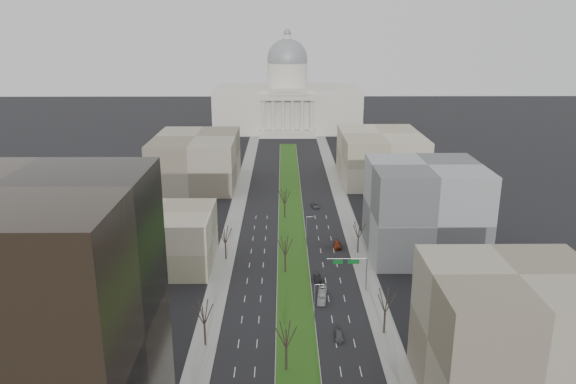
{
  "coord_description": "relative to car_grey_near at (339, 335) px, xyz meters",
  "views": [
    {
      "loc": [
        -2.45,
        -44.85,
        58.32
      ],
      "look_at": [
        -1.1,
        106.11,
        12.59
      ],
      "focal_mm": 35.0,
      "sensor_mm": 36.0,
      "label": 1
    }
  ],
  "objects": [
    {
      "name": "building_tan_right",
      "position": [
        24.78,
        -18.15,
        10.31
      ],
      "size": [
        26.0,
        24.0,
        22.0
      ],
      "primitive_type": "cube",
      "color": "gray",
      "rests_on": "ground"
    },
    {
      "name": "building_far_left",
      "position": [
        -43.22,
        109.85,
        8.31
      ],
      "size": [
        30.0,
        40.0,
        18.0
      ],
      "primitive_type": "cube",
      "color": "gray",
      "rests_on": "ground"
    },
    {
      "name": "car_black",
      "position": [
        -2.69,
        25.28,
        0.03
      ],
      "size": [
        1.69,
        4.4,
        1.43
      ],
      "primitive_type": "imported",
      "rotation": [
        0.0,
        0.0,
        0.04
      ],
      "color": "black",
      "rests_on": "ground"
    },
    {
      "name": "tree_median_b",
      "position": [
        -10.22,
        29.85,
        6.31
      ],
      "size": [
        5.4,
        5.4,
        9.72
      ],
      "color": "black",
      "rests_on": "ground"
    },
    {
      "name": "ground",
      "position": [
        -8.22,
        69.85,
        -0.69
      ],
      "size": [
        600.0,
        600.0,
        0.0
      ],
      "primitive_type": "plane",
      "color": "black",
      "rests_on": "ground"
    },
    {
      "name": "sidewalk_left",
      "position": [
        -25.72,
        44.85,
        -0.62
      ],
      "size": [
        5.0,
        330.0,
        0.15
      ],
      "primitive_type": "cube",
      "color": "gray",
      "rests_on": "ground"
    },
    {
      "name": "tree_right_far",
      "position": [
        8.98,
        41.85,
        5.84
      ],
      "size": [
        5.04,
        5.04,
        9.07
      ],
      "color": "black",
      "rests_on": "ground"
    },
    {
      "name": "median",
      "position": [
        -8.22,
        68.84,
        -0.59
      ],
      "size": [
        8.0,
        222.03,
        0.2
      ],
      "color": "#999993",
      "rests_on": "ground"
    },
    {
      "name": "tree_right_mid",
      "position": [
        8.98,
        1.85,
        6.47
      ],
      "size": [
        5.52,
        5.52,
        9.94
      ],
      "color": "black",
      "rests_on": "ground"
    },
    {
      "name": "building_glass_tower",
      "position": [
        -45.22,
        -32.15,
        19.31
      ],
      "size": [
        34.0,
        30.0,
        40.0
      ],
      "primitive_type": "cube",
      "color": "black",
      "rests_on": "ground"
    },
    {
      "name": "tree_left_mid",
      "position": [
        -25.42,
        -2.15,
        6.31
      ],
      "size": [
        5.4,
        5.4,
        9.72
      ],
      "color": "black",
      "rests_on": "ground"
    },
    {
      "name": "building_beige_left",
      "position": [
        -41.22,
        34.85,
        6.31
      ],
      "size": [
        26.0,
        22.0,
        14.0
      ],
      "primitive_type": "cube",
      "color": "tan",
      "rests_on": "ground"
    },
    {
      "name": "box_van",
      "position": [
        -2.18,
        16.13,
        0.35
      ],
      "size": [
        2.6,
        7.63,
        2.08
      ],
      "primitive_type": "imported",
      "rotation": [
        0.0,
        0.0,
        -0.12
      ],
      "color": "#BCBCBC",
      "rests_on": "ground"
    },
    {
      "name": "building_grey_right",
      "position": [
        25.78,
        41.85,
        11.31
      ],
      "size": [
        28.0,
        26.0,
        24.0
      ],
      "primitive_type": "cube",
      "color": "slate",
      "rests_on": "ground"
    },
    {
      "name": "building_far_right",
      "position": [
        26.78,
        114.85,
        8.31
      ],
      "size": [
        30.0,
        40.0,
        18.0
      ],
      "primitive_type": "cube",
      "color": "tan",
      "rests_on": "ground"
    },
    {
      "name": "tree_median_c",
      "position": [
        -10.22,
        69.85,
        6.31
      ],
      "size": [
        5.4,
        5.4,
        9.72
      ],
      "color": "black",
      "rests_on": "ground"
    },
    {
      "name": "car_red",
      "position": [
        3.89,
        45.6,
        0.02
      ],
      "size": [
        2.27,
        4.98,
        1.41
      ],
      "primitive_type": "imported",
      "rotation": [
        0.0,
        0.0,
        -0.06
      ],
      "color": "maroon",
      "rests_on": "ground"
    },
    {
      "name": "mast_arm_signs",
      "position": [
        5.27,
        19.88,
        5.42
      ],
      "size": [
        9.12,
        0.24,
        8.09
      ],
      "color": "gray",
      "rests_on": "ground"
    },
    {
      "name": "tree_median_a",
      "position": [
        -10.22,
        -10.15,
        6.31
      ],
      "size": [
        5.4,
        5.4,
        9.72
      ],
      "color": "black",
      "rests_on": "ground"
    },
    {
      "name": "streetlamp_median_c",
      "position": [
        -4.46,
        44.85,
        4.12
      ],
      "size": [
        1.9,
        0.2,
        9.16
      ],
      "color": "gray",
      "rests_on": "ground"
    },
    {
      "name": "car_grey_near",
      "position": [
        0.0,
        0.0,
        0.0
      ],
      "size": [
        1.71,
        4.08,
        1.38
      ],
      "primitive_type": "imported",
      "rotation": [
        0.0,
        0.0,
        -0.02
      ],
      "color": "#46494D",
      "rests_on": "ground"
    },
    {
      "name": "sidewalk_right",
      "position": [
        9.28,
        44.85,
        -0.62
      ],
      "size": [
        5.0,
        330.0,
        0.15
      ],
      "primitive_type": "cube",
      "color": "gray",
      "rests_on": "ground"
    },
    {
      "name": "tree_left_far",
      "position": [
        -25.42,
        37.85,
        6.15
      ],
      "size": [
        5.28,
        5.28,
        9.5
      ],
      "color": "black",
      "rests_on": "ground"
    },
    {
      "name": "capitol",
      "position": [
        -8.22,
        219.44,
        15.62
      ],
      "size": [
        80.0,
        46.0,
        55.0
      ],
      "color": "beige",
      "rests_on": "ground"
    },
    {
      "name": "car_grey_far",
      "position": [
        -0.14,
        80.08,
        -0.05
      ],
      "size": [
        2.86,
        4.92,
        1.29
      ],
      "primitive_type": "imported",
      "rotation": [
        0.0,
        0.0,
        0.16
      ],
      "color": "#45474C",
      "rests_on": "ground"
    },
    {
      "name": "streetlamp_median_b",
      "position": [
        -4.46,
        4.85,
        4.12
      ],
      "size": [
        1.9,
        0.2,
        9.16
      ],
      "color": "gray",
      "rests_on": "ground"
    }
  ]
}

